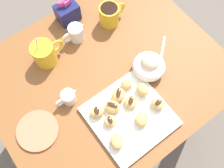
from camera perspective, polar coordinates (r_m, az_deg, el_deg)
name	(u,v)px	position (r m, az deg, el deg)	size (l,w,h in m)	color
ground_plane	(108,122)	(1.69, -0.79, -8.51)	(8.00, 8.00, 0.00)	#665B51
dining_table	(107,88)	(1.13, -1.17, -0.89)	(0.90, 0.75, 0.74)	brown
pastry_plate_square	(130,116)	(0.92, 3.96, -7.18)	(0.27, 0.27, 0.02)	silver
coffee_mug_mustard_left	(44,53)	(1.01, -14.91, 6.70)	(0.13, 0.09, 0.15)	gold
coffee_mug_mustard_right	(110,14)	(1.08, -0.53, 15.34)	(0.12, 0.08, 0.09)	gold
cream_pitcher_white	(76,33)	(1.05, -8.16, 11.29)	(0.10, 0.06, 0.07)	silver
sugar_caddy	(67,12)	(1.11, -9.98, 15.55)	(0.09, 0.07, 0.11)	#191E51
ice_cream_bowl	(149,66)	(0.97, 8.31, 4.08)	(0.13, 0.13, 0.09)	silver
chocolate_sauce_pitcher	(68,97)	(0.93, -9.79, -2.91)	(0.09, 0.05, 0.06)	silver
saucer_coral_left	(38,130)	(0.95, -16.34, -9.98)	(0.15, 0.15, 0.01)	#E5704C
loose_spoon_near_saucer	(161,58)	(1.04, 10.93, 5.77)	(0.13, 0.11, 0.01)	silver
beignet_0	(143,90)	(0.93, 6.88, -1.27)	(0.05, 0.04, 0.04)	#E5B260
beignet_1	(117,141)	(0.87, 1.11, -12.76)	(0.06, 0.04, 0.04)	#E5B260
beignet_2	(118,95)	(0.92, 1.44, -2.46)	(0.05, 0.05, 0.04)	#E5B260
chocolate_drizzle_2	(119,93)	(0.90, 1.47, -1.98)	(0.04, 0.02, 0.01)	#381E11
beignet_3	(142,119)	(0.90, 6.70, -7.83)	(0.06, 0.04, 0.03)	#E5B260
beignet_4	(131,102)	(0.92, 4.21, -4.07)	(0.05, 0.05, 0.03)	#E5B260
chocolate_drizzle_4	(131,100)	(0.90, 4.28, -3.71)	(0.03, 0.02, 0.01)	#381E11
beignet_5	(110,121)	(0.89, -0.42, -8.34)	(0.04, 0.04, 0.03)	#E5B260
chocolate_drizzle_5	(110,120)	(0.88, -0.43, -8.05)	(0.03, 0.02, 0.01)	#381E11
beignet_6	(97,112)	(0.90, -3.38, -6.30)	(0.04, 0.05, 0.04)	#E5B260
chocolate_drizzle_6	(97,110)	(0.88, -3.45, -5.94)	(0.03, 0.02, 0.01)	#381E11
beignet_7	(158,104)	(0.92, 10.18, -4.44)	(0.04, 0.05, 0.03)	#E5B260
chocolate_drizzle_7	(158,102)	(0.91, 10.37, -4.07)	(0.03, 0.02, 0.01)	#381E11
beignet_8	(112,107)	(0.90, 0.11, -5.11)	(0.06, 0.05, 0.04)	#E5B260
chocolate_drizzle_8	(112,105)	(0.88, 0.11, -4.70)	(0.04, 0.02, 0.01)	#381E11
beignet_9	(127,84)	(0.94, 3.36, 0.09)	(0.04, 0.04, 0.03)	#E5B260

